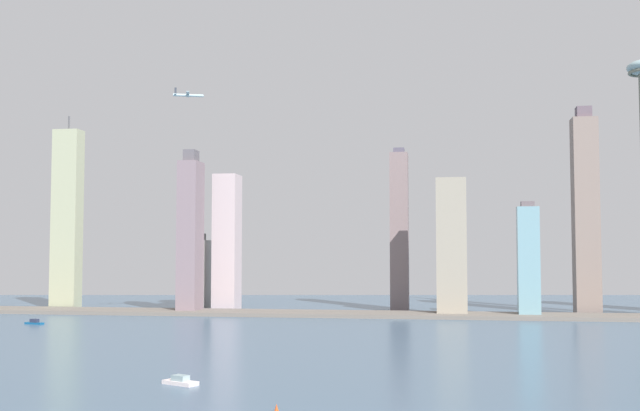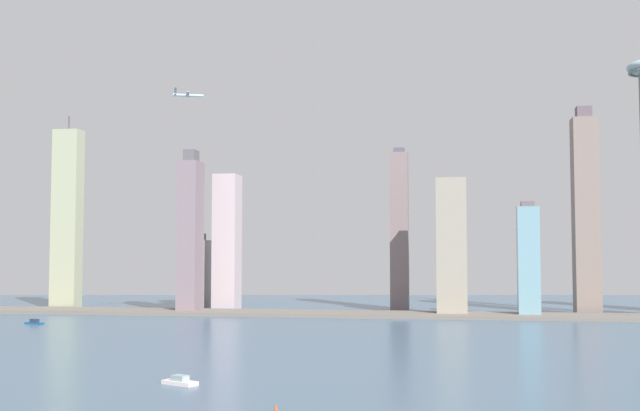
# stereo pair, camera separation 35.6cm
# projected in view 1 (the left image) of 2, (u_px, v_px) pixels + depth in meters

# --- Properties ---
(waterfront_pier) EXTENTS (893.70, 53.48, 3.15)m
(waterfront_pier) POSITION_uv_depth(u_px,v_px,m) (321.00, 314.00, 668.62)
(waterfront_pier) COLOR slate
(waterfront_pier) RESTS_ON ground
(skyscraper_0) EXTENTS (17.78, 25.98, 147.74)m
(skyscraper_0) POSITION_uv_depth(u_px,v_px,m) (190.00, 235.00, 698.53)
(skyscraper_0) COLOR gray
(skyscraper_0) RESTS_ON ground
(skyscraper_2) EXTENTS (22.63, 25.60, 73.36)m
(skyscraper_2) POSITION_uv_depth(u_px,v_px,m) (197.00, 273.00, 753.19)
(skyscraper_2) COLOR #A9A59D
(skyscraper_2) RESTS_ON ground
(skyscraper_3) EXTENTS (17.10, 23.44, 155.27)m
(skyscraper_3) POSITION_uv_depth(u_px,v_px,m) (399.00, 230.00, 741.43)
(skyscraper_3) COLOR gray
(skyscraper_3) RESTS_ON ground
(skyscraper_5) EXTENTS (22.53, 26.54, 129.31)m
(skyscraper_5) POSITION_uv_depth(u_px,v_px,m) (227.00, 242.00, 738.43)
(skyscraper_5) COLOR beige
(skyscraper_5) RESTS_ON ground
(skyscraper_6) EXTENTS (25.70, 17.24, 188.37)m
(skyscraper_6) POSITION_uv_depth(u_px,v_px,m) (67.00, 219.00, 750.88)
(skyscraper_6) COLOR #AAAF8B
(skyscraper_6) RESTS_ON ground
(skyscraper_8) EXTENTS (25.65, 27.50, 118.52)m
(skyscraper_8) POSITION_uv_depth(u_px,v_px,m) (451.00, 247.00, 664.63)
(skyscraper_8) COLOR gray
(skyscraper_8) RESTS_ON ground
(skyscraper_9) EXTENTS (21.44, 20.59, 184.07)m
(skyscraper_9) POSITION_uv_depth(u_px,v_px,m) (586.00, 214.00, 680.97)
(skyscraper_9) COLOR gray
(skyscraper_9) RESTS_ON ground
(skyscraper_10) EXTENTS (18.08, 12.48, 97.48)m
(skyscraper_10) POSITION_uv_depth(u_px,v_px,m) (528.00, 261.00, 645.43)
(skyscraper_10) COLOR #76A4B0
(skyscraper_10) RESTS_ON ground
(boat_1) EXTENTS (16.49, 12.10, 3.86)m
(boat_1) POSITION_uv_depth(u_px,v_px,m) (180.00, 381.00, 315.65)
(boat_1) COLOR white
(boat_1) RESTS_ON ground
(boat_2) EXTENTS (16.21, 8.15, 4.00)m
(boat_2) POSITION_uv_depth(u_px,v_px,m) (34.00, 322.00, 586.18)
(boat_2) COLOR #125182
(boat_2) RESTS_ON ground
(channel_buoy_1) EXTENTS (1.67, 1.67, 2.83)m
(channel_buoy_1) POSITION_uv_depth(u_px,v_px,m) (276.00, 408.00, 260.50)
(channel_buoy_1) COLOR #E54C19
(channel_buoy_1) RESTS_ON ground
(airplane) EXTENTS (24.17, 22.23, 7.24)m
(airplane) POSITION_uv_depth(u_px,v_px,m) (188.00, 95.00, 633.63)
(airplane) COLOR #A8C3CA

